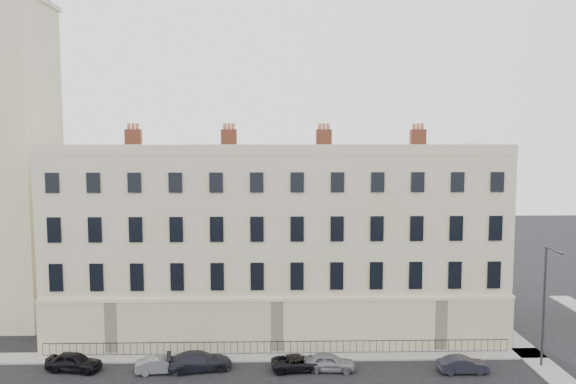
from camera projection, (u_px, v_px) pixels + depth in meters
name	position (u px, v px, depth m)	size (l,w,h in m)	color
terrace	(277.00, 241.00, 48.06)	(36.22, 12.22, 17.00)	#C6BB93
pavement_terrace	(224.00, 357.00, 41.75)	(48.00, 2.00, 0.12)	gray
pavement_east_return	(512.00, 339.00, 45.32)	(2.00, 24.00, 0.12)	gray
railings	(277.00, 348.00, 42.20)	(35.00, 0.04, 0.96)	black
car_a	(74.00, 362.00, 39.29)	(1.55, 3.86, 1.32)	black
car_b	(161.00, 365.00, 38.98)	(1.20, 3.45, 1.14)	slate
car_c	(200.00, 361.00, 39.44)	(1.83, 4.51, 1.31)	black
car_d	(299.00, 363.00, 39.43)	(1.78, 3.86, 1.07)	black
car_e	(329.00, 362.00, 39.33)	(1.45, 3.61, 1.23)	gray
car_f	(463.00, 365.00, 38.98)	(1.21, 3.46, 1.14)	black
streetlamp	(545.00, 301.00, 39.44)	(0.45, 1.88, 8.73)	#323136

